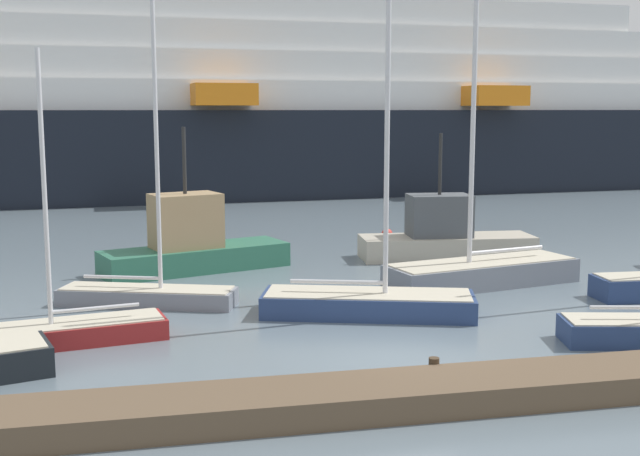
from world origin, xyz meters
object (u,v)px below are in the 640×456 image
object	(u,v)px
sailboat_0	(67,329)
sailboat_4	(148,290)
cruise_ship	(67,107)
sailboat_3	(368,298)
fishing_boat_1	(444,236)
fishing_boat_0	(192,244)
sailboat_5	(482,269)
channel_buoy_0	(387,234)

from	to	relation	value
sailboat_0	sailboat_4	xyz separation A→B (m)	(2.11, 3.89, 0.11)
sailboat_4	cruise_ship	bearing A→B (deg)	118.28
sailboat_3	cruise_ship	world-z (taller)	cruise_ship
sailboat_0	cruise_ship	world-z (taller)	cruise_ship
sailboat_0	fishing_boat_1	distance (m)	17.29
sailboat_3	sailboat_4	size ratio (longest dim) A/B	1.12
sailboat_4	fishing_boat_0	world-z (taller)	sailboat_4
sailboat_5	fishing_boat_1	distance (m)	5.32
sailboat_4	channel_buoy_0	size ratio (longest dim) A/B	8.04
sailboat_3	sailboat_5	bearing A→B (deg)	49.52
sailboat_5	channel_buoy_0	distance (m)	10.31
sailboat_0	channel_buoy_0	distance (m)	19.83
sailboat_5	channel_buoy_0	xyz separation A→B (m)	(-0.39, 10.30, -0.29)
sailboat_5	fishing_boat_0	distance (m)	11.05
sailboat_3	sailboat_5	size ratio (longest dim) A/B	1.06
fishing_boat_0	channel_buoy_0	xyz separation A→B (m)	(9.57, 5.52, -0.76)
sailboat_0	cruise_ship	size ratio (longest dim) A/B	0.07
sailboat_4	cruise_ship	size ratio (longest dim) A/B	0.09
sailboat_4	sailboat_3	bearing A→B (deg)	-3.36
sailboat_0	sailboat_4	world-z (taller)	sailboat_4
channel_buoy_0	cruise_ship	distance (m)	29.78
sailboat_3	sailboat_5	world-z (taller)	sailboat_3
sailboat_0	sailboat_5	distance (m)	14.44
sailboat_3	channel_buoy_0	world-z (taller)	sailboat_3
fishing_boat_1	channel_buoy_0	bearing A→B (deg)	-74.25
sailboat_0	sailboat_3	xyz separation A→B (m)	(8.68, 1.14, 0.15)
sailboat_4	channel_buoy_0	bearing A→B (deg)	63.02
fishing_boat_0	fishing_boat_1	world-z (taller)	fishing_boat_0
sailboat_5	fishing_boat_0	world-z (taller)	sailboat_5
fishing_boat_0	fishing_boat_1	size ratio (longest dim) A/B	1.02
sailboat_0	sailboat_4	size ratio (longest dim) A/B	0.73
sailboat_0	sailboat_3	world-z (taller)	sailboat_3
sailboat_3	channel_buoy_0	distance (m)	14.30
channel_buoy_0	cruise_ship	bearing A→B (deg)	124.94
channel_buoy_0	sailboat_0	bearing A→B (deg)	-132.42
sailboat_0	sailboat_3	distance (m)	8.75
sailboat_0	fishing_boat_0	world-z (taller)	sailboat_0
sailboat_5	cruise_ship	xyz separation A→B (m)	(-17.09, 34.19, 5.79)
sailboat_3	cruise_ship	distance (m)	39.71
cruise_ship	sailboat_5	bearing A→B (deg)	-67.40
sailboat_5	fishing_boat_1	world-z (taller)	sailboat_5
sailboat_5	fishing_boat_0	size ratio (longest dim) A/B	1.49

